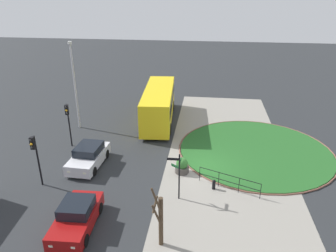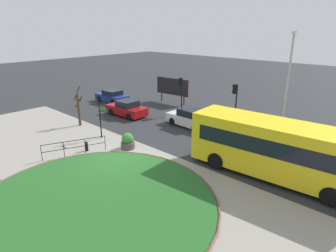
% 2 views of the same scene
% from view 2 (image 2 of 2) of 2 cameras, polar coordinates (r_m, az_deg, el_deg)
% --- Properties ---
extents(ground, '(120.00, 120.00, 0.00)m').
position_cam_2_polar(ground, '(18.69, -9.93, -6.54)').
color(ground, '#282B2D').
extents(sidewalk_paving, '(32.00, 8.80, 0.02)m').
position_cam_2_polar(sidewalk_paving, '(17.88, -14.02, -8.05)').
color(sidewalk_paving, gray).
rests_on(sidewalk_paving, ground).
extents(grass_island, '(11.63, 11.63, 0.10)m').
position_cam_2_polar(grass_island, '(14.56, -14.47, -14.66)').
color(grass_island, '#235B23').
rests_on(grass_island, ground).
extents(grass_kerb_ring, '(11.94, 11.94, 0.11)m').
position_cam_2_polar(grass_kerb_ring, '(14.56, -14.47, -14.64)').
color(grass_kerb_ring, brown).
rests_on(grass_kerb_ring, ground).
extents(signpost_directional, '(0.62, 0.81, 3.05)m').
position_cam_2_polar(signpost_directional, '(21.82, -13.15, 2.06)').
color(signpost_directional, black).
rests_on(signpost_directional, ground).
extents(bollard_foreground, '(0.21, 0.21, 0.69)m').
position_cam_2_polar(bollard_foreground, '(20.23, -15.84, -3.87)').
color(bollard_foreground, black).
rests_on(bollard_foreground, ground).
extents(railing_grass_edge, '(1.55, 3.73, 1.06)m').
position_cam_2_polar(railing_grass_edge, '(19.64, -18.06, -3.75)').
color(railing_grass_edge, black).
rests_on(railing_grass_edge, ground).
extents(bus_yellow, '(9.70, 3.21, 3.15)m').
position_cam_2_polar(bus_yellow, '(16.81, 20.82, -4.24)').
color(bus_yellow, yellow).
rests_on(bus_yellow, ground).
extents(car_near_lane, '(4.14, 2.00, 1.48)m').
position_cam_2_polar(car_near_lane, '(27.47, -8.18, 3.43)').
color(car_near_lane, maroon).
rests_on(car_near_lane, ground).
extents(car_far_lane, '(3.96, 1.91, 1.37)m').
position_cam_2_polar(car_far_lane, '(32.78, -11.04, 5.77)').
color(car_far_lane, navy).
rests_on(car_far_lane, ground).
extents(car_trailing, '(4.15, 2.02, 1.51)m').
position_cam_2_polar(car_trailing, '(24.32, 4.49, 1.59)').
color(car_trailing, silver).
rests_on(car_trailing, ground).
extents(traffic_light_near, '(0.49, 0.28, 3.48)m').
position_cam_2_polar(traffic_light_near, '(27.29, 2.55, 7.58)').
color(traffic_light_near, black).
rests_on(traffic_light_near, ground).
extents(traffic_light_far, '(0.48, 0.32, 3.57)m').
position_cam_2_polar(traffic_light_far, '(24.40, 13.11, 5.86)').
color(traffic_light_far, black).
rests_on(traffic_light_far, ground).
extents(lamppost_tall, '(0.32, 0.32, 7.71)m').
position_cam_2_polar(lamppost_tall, '(23.29, 22.63, 8.12)').
color(lamppost_tall, '#B7B7BC').
rests_on(lamppost_tall, ground).
extents(billboard_left, '(4.20, 0.50, 2.73)m').
position_cam_2_polar(billboard_left, '(31.63, 0.89, 7.76)').
color(billboard_left, black).
rests_on(billboard_left, ground).
extents(planter_near_signpost, '(0.95, 0.95, 1.13)m').
position_cam_2_polar(planter_near_signpost, '(20.00, -8.00, -3.09)').
color(planter_near_signpost, '#47423D').
rests_on(planter_near_signpost, ground).
extents(street_tree_bare, '(0.85, 0.64, 3.38)m').
position_cam_2_polar(street_tree_bare, '(25.34, -17.28, 3.53)').
color(street_tree_bare, '#423323').
rests_on(street_tree_bare, ground).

